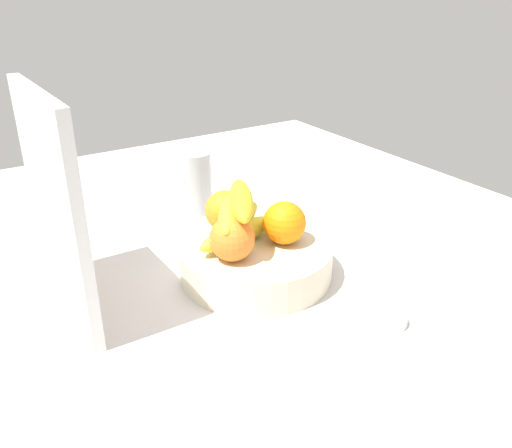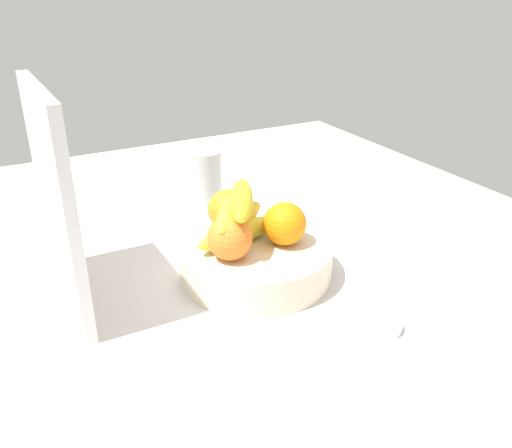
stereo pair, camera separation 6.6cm
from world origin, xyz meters
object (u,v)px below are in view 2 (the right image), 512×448
Objects in this scene: orange_front_right at (228,210)px; jar_lid at (382,325)px; orange_center at (230,238)px; banana_bunch at (237,216)px; thermos_tumbler at (206,181)px; cutting_board at (56,202)px; fruit_bowl at (256,260)px; orange_front_left at (285,224)px.

orange_front_right is 34.98cm from jar_lid.
banana_bunch is at bearing -38.33° from orange_center.
thermos_tumbler is 2.28× the size of jar_lid.
orange_center is 28.09cm from cutting_board.
orange_center is 1.23× the size of jar_lid.
cutting_board is at bearing 52.77° from jar_lid.
jar_lid is (-25.53, -12.46, -10.95)cm from banana_bunch.
fruit_bowl is 3.58× the size of orange_front_left.
cutting_board is at bearing 91.22° from orange_front_right.
fruit_bowl is 0.76× the size of cutting_board.
orange_front_left and orange_front_right have the same top height.
orange_front_right is at bearing -12.00° from banana_bunch.
thermos_tumbler is (33.73, -10.08, -3.10)cm from orange_center.
fruit_bowl is 9.15cm from banana_bunch.
orange_center is 5.68cm from banana_bunch.
jar_lid is at bearing -128.21° from cutting_board.
orange_front_left reaches higher than fruit_bowl.
orange_front_left reaches higher than jar_lid.
orange_front_right is 1.00× the size of orange_center.
fruit_bowl is 1.93× the size of thermos_tumbler.
jar_lid is at bearing -173.99° from thermos_tumbler.
cutting_board is at bearing 75.10° from orange_front_left.
cutting_board is 43.86cm from thermos_tumbler.
fruit_bowl is 8.69cm from orange_front_left.
banana_bunch reaches higher than orange_center.
orange_center is at bearing 91.72° from orange_front_left.
orange_center reaches higher than fruit_bowl.
thermos_tumbler is (29.42, -6.67, -4.55)cm from banana_bunch.
fruit_bowl is 3.58× the size of orange_center.
banana_bunch reaches higher than fruit_bowl.
jar_lid is at bearing -153.98° from banana_bunch.
orange_center is (-2.36, 6.23, 7.03)cm from fruit_bowl.
thermos_tumbler is (33.40, 0.83, -3.10)cm from orange_front_left.
orange_front_left is 10.91cm from orange_center.
banana_bunch is at bearing 26.02° from jar_lid.
orange_front_left is 8.62cm from banana_bunch.
orange_front_left is at bearing -178.58° from thermos_tumbler.
thermos_tumbler is at bearing -6.99° from fruit_bowl.
cutting_board reaches higher than orange_front_right.
banana_bunch is 0.48× the size of cutting_board.
cutting_board reaches higher than jar_lid.
orange_front_right is at bearing 10.40° from fruit_bowl.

